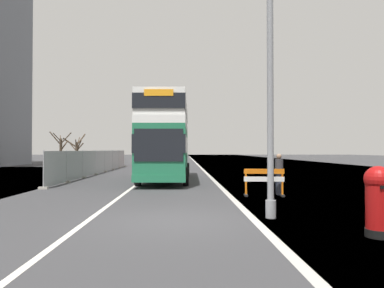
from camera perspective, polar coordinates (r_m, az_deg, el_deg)
ground at (r=10.09m, az=0.47°, el=-12.10°), size 140.00×280.00×0.10m
double_decker_bus at (r=22.50m, az=-4.11°, el=0.92°), size 3.02×10.54×4.97m
lamppost_foreground at (r=10.53m, az=12.26°, el=10.43°), size 0.29×0.70×8.42m
red_pillar_postbox at (r=8.95m, az=27.40°, el=-7.59°), size 0.60×0.60×1.55m
roadworks_barrier at (r=15.18m, az=11.32°, el=-5.47°), size 1.65×0.58×1.13m
construction_site_fence at (r=30.35m, az=-14.34°, el=-2.81°), size 0.44×24.00×1.90m
car_oncoming_near at (r=36.77m, az=-3.26°, el=-2.24°), size 2.09×4.58×2.31m
car_receding_mid at (r=46.41m, az=-7.46°, el=-2.02°), size 1.93×4.22×2.24m
bare_tree_far_verge_near at (r=48.16m, az=-20.02°, el=-0.62°), size 2.67×2.53×4.25m
bare_tree_far_verge_mid at (r=54.69m, az=-17.79°, el=-0.77°), size 2.86×3.04×4.32m
pedestrian_at_kerb at (r=15.78m, az=13.60°, el=-4.66°), size 0.34×0.34×1.74m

